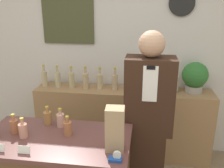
# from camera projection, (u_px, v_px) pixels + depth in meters

# --- Properties ---
(back_wall) EXTENTS (5.20, 0.09, 2.70)m
(back_wall) POSITION_uv_depth(u_px,v_px,m) (114.00, 50.00, 3.20)
(back_wall) COLOR silver
(back_wall) RESTS_ON ground_plane
(back_shelf) EXTENTS (2.20, 0.38, 0.90)m
(back_shelf) POSITION_uv_depth(u_px,v_px,m) (123.00, 123.00, 3.23)
(back_shelf) COLOR #9E754C
(back_shelf) RESTS_ON ground_plane
(shopkeeper) EXTENTS (0.44, 0.27, 1.73)m
(shopkeeper) POSITION_uv_depth(u_px,v_px,m) (148.00, 125.00, 2.31)
(shopkeeper) COLOR #331E14
(shopkeeper) RESTS_ON ground_plane
(potted_plant) EXTENTS (0.31, 0.31, 0.37)m
(potted_plant) POSITION_uv_depth(u_px,v_px,m) (195.00, 77.00, 2.95)
(potted_plant) COLOR #9E998E
(potted_plant) RESTS_ON back_shelf
(paper_bag) EXTENTS (0.14, 0.12, 0.32)m
(paper_bag) POSITION_uv_depth(u_px,v_px,m) (115.00, 129.00, 1.75)
(paper_bag) COLOR tan
(paper_bag) RESTS_ON display_counter
(tape_dispenser) EXTENTS (0.09, 0.06, 0.07)m
(tape_dispenser) POSITION_uv_depth(u_px,v_px,m) (116.00, 158.00, 1.67)
(tape_dispenser) COLOR #1E4799
(tape_dispenser) RESTS_ON display_counter
(price_card_right) EXTENTS (0.09, 0.02, 0.06)m
(price_card_right) POSITION_uv_depth(u_px,v_px,m) (24.00, 150.00, 1.74)
(price_card_right) COLOR white
(price_card_right) RESTS_ON display_counter
(counter_bottle_1) EXTENTS (0.07, 0.07, 0.17)m
(counter_bottle_1) POSITION_uv_depth(u_px,v_px,m) (14.00, 126.00, 2.00)
(counter_bottle_1) COLOR #A56240
(counter_bottle_1) RESTS_ON display_counter
(counter_bottle_2) EXTENTS (0.07, 0.07, 0.17)m
(counter_bottle_2) POSITION_uv_depth(u_px,v_px,m) (23.00, 130.00, 1.94)
(counter_bottle_2) COLOR tan
(counter_bottle_2) RESTS_ON display_counter
(counter_bottle_3) EXTENTS (0.07, 0.07, 0.17)m
(counter_bottle_3) POSITION_uv_depth(u_px,v_px,m) (48.00, 117.00, 2.15)
(counter_bottle_3) COLOR #A1703D
(counter_bottle_3) RESTS_ON display_counter
(counter_bottle_4) EXTENTS (0.07, 0.07, 0.17)m
(counter_bottle_4) POSITION_uv_depth(u_px,v_px,m) (61.00, 120.00, 2.11)
(counter_bottle_4) COLOR tan
(counter_bottle_4) RESTS_ON display_counter
(counter_bottle_5) EXTENTS (0.07, 0.07, 0.17)m
(counter_bottle_5) POSITION_uv_depth(u_px,v_px,m) (68.00, 128.00, 1.97)
(counter_bottle_5) COLOR #A2623D
(counter_bottle_5) RESTS_ON display_counter
(shelf_bottle_0) EXTENTS (0.07, 0.07, 0.28)m
(shelf_bottle_0) POSITION_uv_depth(u_px,v_px,m) (44.00, 78.00, 3.21)
(shelf_bottle_0) COLOR tan
(shelf_bottle_0) RESTS_ON back_shelf
(shelf_bottle_1) EXTENTS (0.07, 0.07, 0.28)m
(shelf_bottle_1) POSITION_uv_depth(u_px,v_px,m) (58.00, 79.00, 3.17)
(shelf_bottle_1) COLOR tan
(shelf_bottle_1) RESTS_ON back_shelf
(shelf_bottle_2) EXTENTS (0.07, 0.07, 0.28)m
(shelf_bottle_2) POSITION_uv_depth(u_px,v_px,m) (72.00, 80.00, 3.14)
(shelf_bottle_2) COLOR tan
(shelf_bottle_2) RESTS_ON back_shelf
(shelf_bottle_3) EXTENTS (0.07, 0.07, 0.28)m
(shelf_bottle_3) POSITION_uv_depth(u_px,v_px,m) (86.00, 80.00, 3.11)
(shelf_bottle_3) COLOR tan
(shelf_bottle_3) RESTS_ON back_shelf
(shelf_bottle_4) EXTENTS (0.07, 0.07, 0.28)m
(shelf_bottle_4) POSITION_uv_depth(u_px,v_px,m) (100.00, 81.00, 3.08)
(shelf_bottle_4) COLOR tan
(shelf_bottle_4) RESTS_ON back_shelf
(shelf_bottle_5) EXTENTS (0.07, 0.07, 0.28)m
(shelf_bottle_5) POSITION_uv_depth(u_px,v_px,m) (115.00, 81.00, 3.07)
(shelf_bottle_5) COLOR tan
(shelf_bottle_5) RESTS_ON back_shelf
(shelf_bottle_6) EXTENTS (0.07, 0.07, 0.28)m
(shelf_bottle_6) POSITION_uv_depth(u_px,v_px,m) (130.00, 82.00, 3.04)
(shelf_bottle_6) COLOR tan
(shelf_bottle_6) RESTS_ON back_shelf
(shelf_bottle_7) EXTENTS (0.07, 0.07, 0.28)m
(shelf_bottle_7) POSITION_uv_depth(u_px,v_px,m) (145.00, 83.00, 3.03)
(shelf_bottle_7) COLOR tan
(shelf_bottle_7) RESTS_ON back_shelf
(shelf_bottle_8) EXTENTS (0.07, 0.07, 0.28)m
(shelf_bottle_8) POSITION_uv_depth(u_px,v_px,m) (160.00, 84.00, 2.99)
(shelf_bottle_8) COLOR tan
(shelf_bottle_8) RESTS_ON back_shelf
(shelf_bottle_9) EXTENTS (0.07, 0.07, 0.28)m
(shelf_bottle_9) POSITION_uv_depth(u_px,v_px,m) (176.00, 84.00, 2.99)
(shelf_bottle_9) COLOR tan
(shelf_bottle_9) RESTS_ON back_shelf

